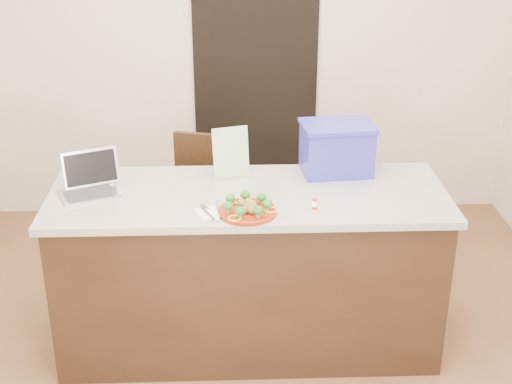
{
  "coord_description": "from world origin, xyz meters",
  "views": [
    {
      "loc": [
        -0.08,
        -3.1,
        2.43
      ],
      "look_at": [
        0.04,
        0.2,
        0.95
      ],
      "focal_mm": 50.0,
      "sensor_mm": 36.0,
      "label": 1
    }
  ],
  "objects_px": {
    "laptop": "(90,181)",
    "napkin": "(211,212)",
    "yogurt_bottle": "(314,206)",
    "blue_box": "(337,148)",
    "chair": "(208,202)",
    "plate": "(247,211)",
    "island": "(249,270)"
  },
  "relations": [
    {
      "from": "laptop",
      "to": "napkin",
      "type": "bearing_deg",
      "value": -47.5
    },
    {
      "from": "yogurt_bottle",
      "to": "blue_box",
      "type": "bearing_deg",
      "value": 70.67
    },
    {
      "from": "blue_box",
      "to": "laptop",
      "type": "bearing_deg",
      "value": -176.58
    },
    {
      "from": "chair",
      "to": "plate",
      "type": "bearing_deg",
      "value": -60.69
    },
    {
      "from": "yogurt_bottle",
      "to": "blue_box",
      "type": "height_order",
      "value": "blue_box"
    },
    {
      "from": "laptop",
      "to": "blue_box",
      "type": "height_order",
      "value": "blue_box"
    },
    {
      "from": "island",
      "to": "napkin",
      "type": "xyz_separation_m",
      "value": [
        -0.19,
        -0.23,
        0.46
      ]
    },
    {
      "from": "napkin",
      "to": "yogurt_bottle",
      "type": "relative_size",
      "value": 2.16
    },
    {
      "from": "napkin",
      "to": "island",
      "type": "bearing_deg",
      "value": 51.07
    },
    {
      "from": "blue_box",
      "to": "chair",
      "type": "bearing_deg",
      "value": 142.61
    },
    {
      "from": "napkin",
      "to": "yogurt_bottle",
      "type": "distance_m",
      "value": 0.5
    },
    {
      "from": "island",
      "to": "napkin",
      "type": "height_order",
      "value": "napkin"
    },
    {
      "from": "island",
      "to": "blue_box",
      "type": "xyz_separation_m",
      "value": [
        0.49,
        0.26,
        0.6
      ]
    },
    {
      "from": "laptop",
      "to": "plate",
      "type": "bearing_deg",
      "value": -43.52
    },
    {
      "from": "island",
      "to": "napkin",
      "type": "relative_size",
      "value": 14.9
    },
    {
      "from": "plate",
      "to": "chair",
      "type": "height_order",
      "value": "chair"
    },
    {
      "from": "yogurt_bottle",
      "to": "laptop",
      "type": "distance_m",
      "value": 1.17
    },
    {
      "from": "blue_box",
      "to": "chair",
      "type": "distance_m",
      "value": 1.0
    },
    {
      "from": "napkin",
      "to": "chair",
      "type": "relative_size",
      "value": 0.14
    },
    {
      "from": "plate",
      "to": "blue_box",
      "type": "xyz_separation_m",
      "value": [
        0.5,
        0.5,
        0.13
      ]
    },
    {
      "from": "napkin",
      "to": "blue_box",
      "type": "height_order",
      "value": "blue_box"
    },
    {
      "from": "napkin",
      "to": "chair",
      "type": "bearing_deg",
      "value": 93.17
    },
    {
      "from": "napkin",
      "to": "blue_box",
      "type": "bearing_deg",
      "value": 36.04
    },
    {
      "from": "island",
      "to": "yogurt_bottle",
      "type": "height_order",
      "value": "yogurt_bottle"
    },
    {
      "from": "blue_box",
      "to": "island",
      "type": "bearing_deg",
      "value": -157.65
    },
    {
      "from": "plate",
      "to": "chair",
      "type": "relative_size",
      "value": 0.3
    },
    {
      "from": "yogurt_bottle",
      "to": "chair",
      "type": "xyz_separation_m",
      "value": [
        -0.55,
        0.94,
        -0.4
      ]
    },
    {
      "from": "island",
      "to": "yogurt_bottle",
      "type": "bearing_deg",
      "value": -36.15
    },
    {
      "from": "yogurt_bottle",
      "to": "laptop",
      "type": "bearing_deg",
      "value": 166.04
    },
    {
      "from": "plate",
      "to": "blue_box",
      "type": "bearing_deg",
      "value": 45.18
    },
    {
      "from": "plate",
      "to": "blue_box",
      "type": "relative_size",
      "value": 0.7
    },
    {
      "from": "island",
      "to": "blue_box",
      "type": "distance_m",
      "value": 0.82
    }
  ]
}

